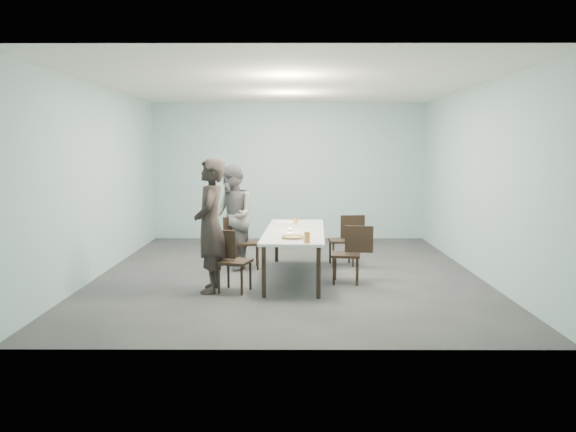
{
  "coord_description": "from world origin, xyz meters",
  "views": [
    {
      "loc": [
        0.03,
        -8.94,
        2.02
      ],
      "look_at": [
        0.0,
        -0.56,
        1.0
      ],
      "focal_mm": 35.0,
      "sensor_mm": 36.0,
      "label": 1
    }
  ],
  "objects_px": {
    "side_plate": "(296,236)",
    "beer_glass": "(307,237)",
    "water_tumbler": "(306,239)",
    "amber_tumbler": "(296,221)",
    "tealight": "(290,230)",
    "table": "(295,234)",
    "chair_near_left": "(229,256)",
    "pizza": "(293,237)",
    "diner_near": "(210,226)",
    "chair_near_right": "(352,250)",
    "chair_far_right": "(346,236)",
    "chair_far_left": "(242,239)",
    "diner_far": "(232,217)"
  },
  "relations": [
    {
      "from": "chair_far_right",
      "to": "beer_glass",
      "type": "distance_m",
      "value": 2.27
    },
    {
      "from": "chair_far_right",
      "to": "diner_far",
      "type": "bearing_deg",
      "value": 3.92
    },
    {
      "from": "chair_near_left",
      "to": "diner_near",
      "type": "relative_size",
      "value": 0.46
    },
    {
      "from": "tealight",
      "to": "amber_tumbler",
      "type": "bearing_deg",
      "value": 83.67
    },
    {
      "from": "diner_near",
      "to": "tealight",
      "type": "distance_m",
      "value": 1.37
    },
    {
      "from": "beer_glass",
      "to": "chair_far_left",
      "type": "bearing_deg",
      "value": 119.13
    },
    {
      "from": "chair_far_left",
      "to": "chair_near_left",
      "type": "bearing_deg",
      "value": -97.8
    },
    {
      "from": "side_plate",
      "to": "beer_glass",
      "type": "relative_size",
      "value": 1.2
    },
    {
      "from": "beer_glass",
      "to": "diner_near",
      "type": "bearing_deg",
      "value": 166.61
    },
    {
      "from": "diner_near",
      "to": "pizza",
      "type": "distance_m",
      "value": 1.17
    },
    {
      "from": "beer_glass",
      "to": "side_plate",
      "type": "bearing_deg",
      "value": 104.0
    },
    {
      "from": "chair_far_right",
      "to": "pizza",
      "type": "distance_m",
      "value": 2.02
    },
    {
      "from": "water_tumbler",
      "to": "chair_near_right",
      "type": "bearing_deg",
      "value": 48.23
    },
    {
      "from": "table",
      "to": "side_plate",
      "type": "relative_size",
      "value": 14.66
    },
    {
      "from": "chair_near_right",
      "to": "side_plate",
      "type": "distance_m",
      "value": 0.9
    },
    {
      "from": "amber_tumbler",
      "to": "table",
      "type": "bearing_deg",
      "value": -91.58
    },
    {
      "from": "side_plate",
      "to": "chair_far_left",
      "type": "bearing_deg",
      "value": 124.55
    },
    {
      "from": "chair_far_left",
      "to": "pizza",
      "type": "xyz_separation_m",
      "value": [
        0.85,
        -1.52,
        0.27
      ]
    },
    {
      "from": "chair_near_left",
      "to": "pizza",
      "type": "distance_m",
      "value": 0.94
    },
    {
      "from": "diner_far",
      "to": "diner_near",
      "type": "bearing_deg",
      "value": -27.28
    },
    {
      "from": "diner_near",
      "to": "water_tumbler",
      "type": "bearing_deg",
      "value": 76.24
    },
    {
      "from": "chair_far_right",
      "to": "pizza",
      "type": "height_order",
      "value": "chair_far_right"
    },
    {
      "from": "chair_near_left",
      "to": "water_tumbler",
      "type": "height_order",
      "value": "chair_near_left"
    },
    {
      "from": "chair_far_right",
      "to": "diner_far",
      "type": "distance_m",
      "value": 2.0
    },
    {
      "from": "water_tumbler",
      "to": "chair_far_left",
      "type": "bearing_deg",
      "value": 119.14
    },
    {
      "from": "table",
      "to": "beer_glass",
      "type": "xyz_separation_m",
      "value": [
        0.16,
        -1.18,
        0.13
      ]
    },
    {
      "from": "chair_near_left",
      "to": "diner_near",
      "type": "distance_m",
      "value": 0.51
    },
    {
      "from": "table",
      "to": "side_plate",
      "type": "xyz_separation_m",
      "value": [
        0.02,
        -0.62,
        0.06
      ]
    },
    {
      "from": "chair_near_right",
      "to": "beer_glass",
      "type": "distance_m",
      "value": 1.11
    },
    {
      "from": "side_plate",
      "to": "amber_tumbler",
      "type": "distance_m",
      "value": 1.41
    },
    {
      "from": "chair_far_right",
      "to": "beer_glass",
      "type": "bearing_deg",
      "value": 65.65
    },
    {
      "from": "table",
      "to": "water_tumbler",
      "type": "xyz_separation_m",
      "value": [
        0.14,
        -1.15,
        0.1
      ]
    },
    {
      "from": "diner_near",
      "to": "side_plate",
      "type": "bearing_deg",
      "value": 99.71
    },
    {
      "from": "pizza",
      "to": "beer_glass",
      "type": "height_order",
      "value": "beer_glass"
    },
    {
      "from": "pizza",
      "to": "chair_near_right",
      "type": "bearing_deg",
      "value": 28.34
    },
    {
      "from": "beer_glass",
      "to": "table",
      "type": "bearing_deg",
      "value": 97.68
    },
    {
      "from": "chair_near_left",
      "to": "chair_near_right",
      "type": "relative_size",
      "value": 1.0
    },
    {
      "from": "side_plate",
      "to": "tealight",
      "type": "relative_size",
      "value": 3.21
    },
    {
      "from": "pizza",
      "to": "side_plate",
      "type": "bearing_deg",
      "value": 76.85
    },
    {
      "from": "water_tumbler",
      "to": "amber_tumbler",
      "type": "bearing_deg",
      "value": 93.62
    },
    {
      "from": "diner_near",
      "to": "amber_tumbler",
      "type": "height_order",
      "value": "diner_near"
    },
    {
      "from": "diner_far",
      "to": "water_tumbler",
      "type": "height_order",
      "value": "diner_far"
    },
    {
      "from": "chair_near_right",
      "to": "pizza",
      "type": "relative_size",
      "value": 2.56
    },
    {
      "from": "chair_near_left",
      "to": "side_plate",
      "type": "height_order",
      "value": "chair_near_left"
    },
    {
      "from": "pizza",
      "to": "amber_tumbler",
      "type": "xyz_separation_m",
      "value": [
        0.05,
        1.63,
        0.02
      ]
    },
    {
      "from": "tealight",
      "to": "water_tumbler",
      "type": "bearing_deg",
      "value": -78.38
    },
    {
      "from": "diner_near",
      "to": "water_tumbler",
      "type": "xyz_separation_m",
      "value": [
        1.33,
        -0.29,
        -0.14
      ]
    },
    {
      "from": "chair_near_left",
      "to": "side_plate",
      "type": "distance_m",
      "value": 1.01
    },
    {
      "from": "water_tumbler",
      "to": "tealight",
      "type": "bearing_deg",
      "value": 101.62
    },
    {
      "from": "amber_tumbler",
      "to": "diner_far",
      "type": "bearing_deg",
      "value": -171.49
    }
  ]
}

